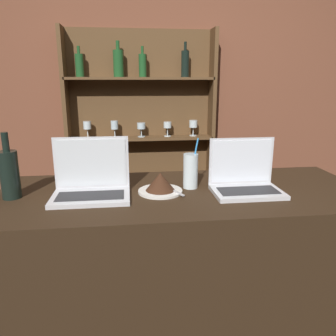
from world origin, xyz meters
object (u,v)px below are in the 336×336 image
object	(u,v)px
cake_plate	(160,184)
water_glass	(191,171)
wine_bottle_dark	(9,173)
laptop_far	(245,180)
laptop_near	(91,183)

from	to	relation	value
cake_plate	water_glass	world-z (taller)	water_glass
wine_bottle_dark	cake_plate	bearing A→B (deg)	-0.58
laptop_far	cake_plate	distance (m)	0.38
cake_plate	laptop_near	bearing A→B (deg)	-177.50
laptop_far	wine_bottle_dark	xyz separation A→B (m)	(-1.00, 0.04, 0.05)
water_glass	wine_bottle_dark	size ratio (longest dim) A/B	0.83
laptop_near	cake_plate	xyz separation A→B (m)	(0.30, 0.01, -0.02)
laptop_far	cake_plate	world-z (taller)	laptop_far
laptop_far	wine_bottle_dark	distance (m)	1.01
water_glass	wine_bottle_dark	xyz separation A→B (m)	(-0.77, -0.04, 0.03)
laptop_far	wine_bottle_dark	size ratio (longest dim) A/B	1.07
cake_plate	water_glass	xyz separation A→B (m)	(0.14, 0.05, 0.04)
laptop_near	cake_plate	world-z (taller)	laptop_near
cake_plate	wine_bottle_dark	world-z (taller)	wine_bottle_dark
laptop_far	cake_plate	xyz separation A→B (m)	(-0.37, 0.03, -0.01)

